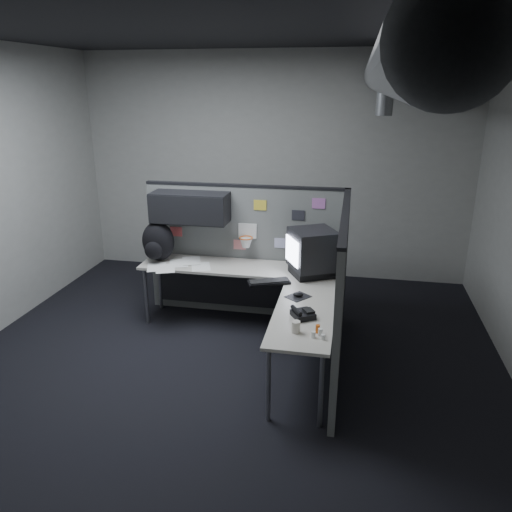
% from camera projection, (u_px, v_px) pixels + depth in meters
% --- Properties ---
extents(room, '(5.62, 5.62, 3.22)m').
position_uv_depth(room, '(285.00, 162.00, 4.34)').
color(room, black).
rests_on(room, ground).
extents(partition_back, '(2.44, 0.42, 1.63)m').
position_uv_depth(partition_back, '(231.00, 237.00, 5.98)').
color(partition_back, '#5D5F5D').
rests_on(partition_back, ground).
extents(partition_right, '(0.07, 2.23, 1.63)m').
position_uv_depth(partition_right, '(341.00, 292.00, 4.85)').
color(partition_right, '#5D5F5D').
rests_on(partition_right, ground).
extents(desk, '(2.31, 2.11, 0.73)m').
position_uv_depth(desk, '(255.00, 286.00, 5.54)').
color(desk, '#B6B1A4').
rests_on(desk, ground).
extents(monitor, '(0.61, 0.61, 0.52)m').
position_uv_depth(monitor, '(312.00, 252.00, 5.46)').
color(monitor, black).
rests_on(monitor, desk).
extents(keyboard, '(0.47, 0.32, 0.04)m').
position_uv_depth(keyboard, '(269.00, 282.00, 5.29)').
color(keyboard, black).
rests_on(keyboard, desk).
extents(mouse, '(0.28, 0.28, 0.05)m').
position_uv_depth(mouse, '(298.00, 295.00, 4.96)').
color(mouse, black).
rests_on(mouse, desk).
extents(phone, '(0.25, 0.26, 0.09)m').
position_uv_depth(phone, '(303.00, 314.00, 4.52)').
color(phone, black).
rests_on(phone, desk).
extents(bottles, '(0.12, 0.15, 0.07)m').
position_uv_depth(bottles, '(318.00, 332.00, 4.19)').
color(bottles, silver).
rests_on(bottles, desk).
extents(cup, '(0.09, 0.09, 0.10)m').
position_uv_depth(cup, '(296.00, 327.00, 4.24)').
color(cup, beige).
rests_on(cup, desk).
extents(papers, '(0.80, 0.68, 0.02)m').
position_uv_depth(papers, '(179.00, 265.00, 5.81)').
color(papers, white).
rests_on(papers, desk).
extents(backpack, '(0.46, 0.45, 0.48)m').
position_uv_depth(backpack, '(158.00, 242.00, 5.91)').
color(backpack, black).
rests_on(backpack, desk).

